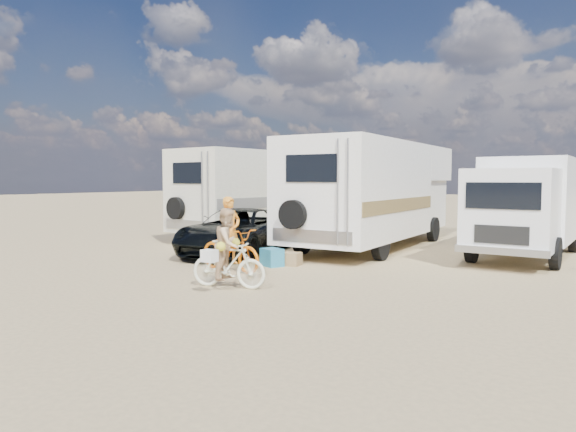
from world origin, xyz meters
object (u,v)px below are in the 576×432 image
Objects in this scene: rv_main at (374,196)px; box_truck at (527,208)px; rv_left at (265,195)px; rider_woman at (228,252)px; cooler at (272,257)px; rider_man at (230,238)px; dark_suv at (237,231)px; bike_man at (230,250)px; bike_woman at (228,264)px; crate at (292,259)px.

box_truck is at bearing 1.75° from rv_main.
rider_woman is at bearing -53.61° from rv_left.
rider_woman is 2.96m from cooler.
dark_suv is at bearing 44.23° from rider_man.
rider_man is at bearing 0.00° from bike_man.
cooler is (-0.80, 2.80, -0.52)m from rider_woman.
rv_left is at bearing 101.59° from dark_suv.
rv_left is 9.83m from rider_woman.
rider_man is at bearing -86.24° from cooler.
dark_suv is 2.99× the size of bike_woman.
rv_main is 6.43m from rider_man.
rv_main is 20.32× the size of crate.
cooler is at bearing -10.73° from rider_man.
rider_woman is (-4.58, -8.14, -0.70)m from box_truck.
bike_woman is at bearing -132.73° from rider_man.
rv_main is at bearing -12.81° from rider_woman.
bike_man is at bearing -86.24° from cooler.
box_truck is at bearing -43.00° from rider_woman.
bike_man is at bearing 0.00° from rider_man.
crate is at bearing -133.27° from box_truck.
rider_woman is (0.00, 0.00, 0.25)m from bike_woman.
cooler is at bearing -138.03° from crate.
rv_left reaches higher than rider_woman.
dark_suv is (1.96, -4.26, -0.97)m from rv_left.
rider_woman is at bearing -49.94° from cooler.
bike_woman is 0.99× the size of rider_man.
bike_woman is at bearing -90.66° from rv_main.
rv_left is 4.79m from dark_suv.
rider_woman is (4.98, -8.43, -0.91)m from rv_left.
rv_left is at bearing 150.63° from cooler.
dark_suv is 3.12m from bike_man.
dark_suv reaches higher than bike_man.
rider_woman is (3.02, -4.17, 0.06)m from dark_suv.
bike_woman is at bearing -117.61° from box_truck.
rv_main is 1.35× the size of box_truck.
cooler is 0.54m from crate.
dark_suv is at bearing -150.63° from box_truck.
box_truck is 8.61m from dark_suv.
rv_left is at bearing 38.27° from rider_man.
bike_woman is (0.11, -7.88, -1.23)m from rv_main.
cooler is (-0.80, 2.80, -0.27)m from bike_woman.
rider_woman is at bearing -67.30° from dark_suv.
dark_suv is 5.15m from rider_woman.
box_truck is at bearing -32.18° from rider_man.
rider_man is 2.90× the size of cooler.
box_truck reaches higher than cooler.
rv_main is at bearing -0.70° from bike_man.
bike_man is (-1.13, -6.27, -1.20)m from rv_main.
rv_left is at bearing 172.10° from rv_main.
bike_woman is 3.85× the size of crate.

